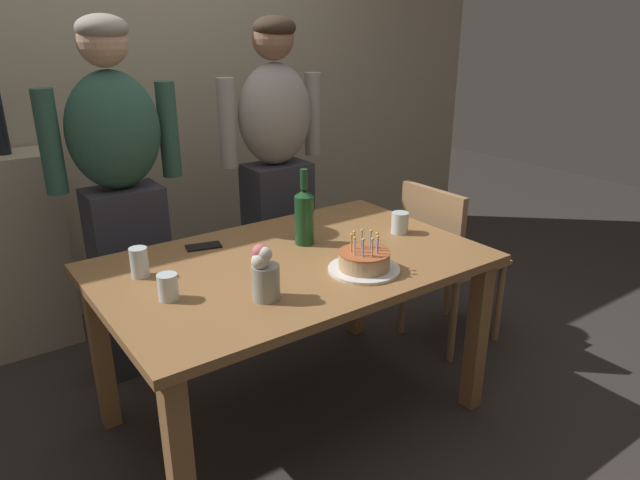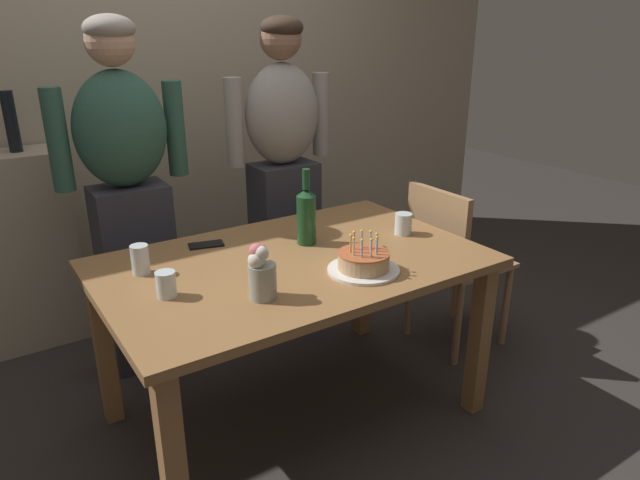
{
  "view_description": "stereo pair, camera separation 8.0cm",
  "coord_description": "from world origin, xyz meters",
  "views": [
    {
      "loc": [
        -1.14,
        -1.77,
        1.62
      ],
      "look_at": [
        0.06,
        -0.1,
        0.84
      ],
      "focal_mm": 32.09,
      "sensor_mm": 36.0,
      "label": 1
    },
    {
      "loc": [
        -1.07,
        -1.81,
        1.62
      ],
      "look_at": [
        0.06,
        -0.1,
        0.84
      ],
      "focal_mm": 32.09,
      "sensor_mm": 36.0,
      "label": 2
    }
  ],
  "objects": [
    {
      "name": "ground_plane",
      "position": [
        0.0,
        0.0,
        0.0
      ],
      "size": [
        10.0,
        10.0,
        0.0
      ],
      "primitive_type": "plane",
      "color": "#332D2B"
    },
    {
      "name": "back_wall",
      "position": [
        0.0,
        1.55,
        1.3
      ],
      "size": [
        5.2,
        0.1,
        2.6
      ],
      "primitive_type": "cube",
      "color": "tan",
      "rests_on": "ground_plane"
    },
    {
      "name": "dining_table",
      "position": [
        0.0,
        0.0,
        0.64
      ],
      "size": [
        1.5,
        0.96,
        0.74
      ],
      "color": "olive",
      "rests_on": "ground_plane"
    },
    {
      "name": "birthday_cake",
      "position": [
        0.16,
        -0.25,
        0.78
      ],
      "size": [
        0.27,
        0.27,
        0.15
      ],
      "color": "white",
      "rests_on": "dining_table"
    },
    {
      "name": "water_glass_near",
      "position": [
        -0.53,
        -0.05,
        0.79
      ],
      "size": [
        0.07,
        0.07,
        0.09
      ],
      "primitive_type": "cylinder",
      "color": "silver",
      "rests_on": "dining_table"
    },
    {
      "name": "water_glass_far",
      "position": [
        0.56,
        -0.02,
        0.79
      ],
      "size": [
        0.08,
        0.08,
        0.1
      ],
      "primitive_type": "cylinder",
      "color": "silver",
      "rests_on": "dining_table"
    },
    {
      "name": "water_glass_side",
      "position": [
        -0.54,
        0.19,
        0.8
      ],
      "size": [
        0.07,
        0.07,
        0.11
      ],
      "primitive_type": "cylinder",
      "color": "silver",
      "rests_on": "dining_table"
    },
    {
      "name": "wine_bottle",
      "position": [
        0.14,
        0.12,
        0.87
      ],
      "size": [
        0.08,
        0.08,
        0.32
      ],
      "color": "#194723",
      "rests_on": "dining_table"
    },
    {
      "name": "cell_phone",
      "position": [
        -0.23,
        0.33,
        0.74
      ],
      "size": [
        0.16,
        0.1,
        0.01
      ],
      "primitive_type": "cube",
      "rotation": [
        0.0,
        0.0,
        -0.24
      ],
      "color": "black",
      "rests_on": "dining_table"
    },
    {
      "name": "flower_vase",
      "position": [
        -0.26,
        -0.24,
        0.84
      ],
      "size": [
        0.1,
        0.1,
        0.2
      ],
      "color": "#999E93",
      "rests_on": "dining_table"
    },
    {
      "name": "person_man_bearded",
      "position": [
        -0.4,
        0.8,
        0.87
      ],
      "size": [
        0.61,
        0.27,
        1.66
      ],
      "rotation": [
        0.0,
        0.0,
        3.14
      ],
      "color": "#33333D",
      "rests_on": "ground_plane"
    },
    {
      "name": "person_woman_cardigan",
      "position": [
        0.42,
        0.8,
        0.87
      ],
      "size": [
        0.61,
        0.27,
        1.66
      ],
      "rotation": [
        0.0,
        0.0,
        3.14
      ],
      "color": "#33333D",
      "rests_on": "ground_plane"
    },
    {
      "name": "dining_chair",
      "position": [
        0.97,
        0.07,
        0.52
      ],
      "size": [
        0.42,
        0.42,
        0.87
      ],
      "rotation": [
        0.0,
        0.0,
        1.57
      ],
      "color": "#A37A51",
      "rests_on": "ground_plane"
    }
  ]
}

